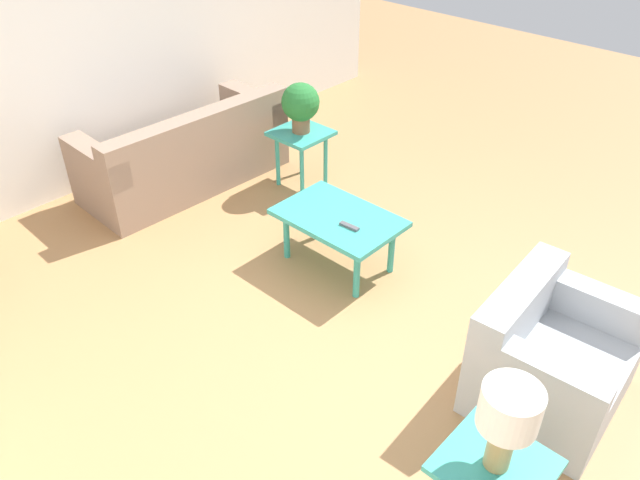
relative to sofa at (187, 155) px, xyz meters
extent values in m
plane|color=#A87A4C|center=(-2.32, 0.26, -0.31)|extent=(14.00, 14.00, 0.00)
cube|color=white|center=(0.74, 0.26, 1.04)|extent=(0.12, 7.20, 2.70)
cube|color=gray|center=(0.05, 0.00, -0.09)|extent=(0.88, 1.97, 0.43)
cube|color=gray|center=(-0.26, 0.01, 0.31)|extent=(0.26, 1.95, 0.38)
cube|color=gray|center=(0.02, -0.87, 0.24)|extent=(0.83, 0.22, 0.24)
cube|color=gray|center=(0.08, 0.87, 0.24)|extent=(0.83, 0.22, 0.24)
cube|color=#A8ADB2|center=(-3.76, 0.15, -0.10)|extent=(0.83, 0.97, 0.42)
cube|color=#A8ADB2|center=(-3.48, 0.17, 0.28)|extent=(0.26, 0.93, 0.34)
cube|color=#A8ADB2|center=(-3.79, 0.53, 0.22)|extent=(0.78, 0.21, 0.22)
cube|color=#A8ADB2|center=(-3.74, -0.23, 0.22)|extent=(0.78, 0.21, 0.22)
cube|color=teal|center=(-1.91, 0.00, 0.13)|extent=(0.94, 0.62, 0.04)
cylinder|color=teal|center=(-2.27, -0.21, -0.10)|extent=(0.05, 0.05, 0.42)
cylinder|color=teal|center=(-1.54, -0.21, -0.10)|extent=(0.05, 0.05, 0.42)
cylinder|color=teal|center=(-2.27, 0.21, -0.10)|extent=(0.05, 0.05, 0.42)
cylinder|color=teal|center=(-1.54, 0.21, -0.10)|extent=(0.05, 0.05, 0.42)
cube|color=teal|center=(-0.80, -0.73, 0.23)|extent=(0.48, 0.48, 0.04)
cylinder|color=teal|center=(-0.96, -0.89, -0.05)|extent=(0.04, 0.04, 0.52)
cylinder|color=teal|center=(-0.64, -0.89, -0.05)|extent=(0.04, 0.04, 0.52)
cylinder|color=teal|center=(-0.96, -0.57, -0.05)|extent=(0.04, 0.04, 0.52)
cylinder|color=teal|center=(-0.64, -0.57, -0.05)|extent=(0.04, 0.04, 0.52)
cube|color=teal|center=(-3.92, 1.20, 0.23)|extent=(0.48, 0.48, 0.04)
cylinder|color=teal|center=(-3.76, 1.03, -0.05)|extent=(0.04, 0.04, 0.52)
cylinder|color=brown|center=(-0.80, -0.73, 0.32)|extent=(0.16, 0.16, 0.14)
sphere|color=#236B2D|center=(-0.80, -0.73, 0.53)|extent=(0.35, 0.35, 0.35)
cylinder|color=#997F4C|center=(-3.92, 1.20, 0.39)|extent=(0.12, 0.12, 0.28)
cylinder|color=white|center=(-3.92, 1.20, 0.63)|extent=(0.27, 0.27, 0.21)
cube|color=#4C4C51|center=(-2.07, 0.07, 0.16)|extent=(0.16, 0.05, 0.02)
camera|label=1|loc=(-4.52, 3.02, 2.72)|focal=35.00mm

